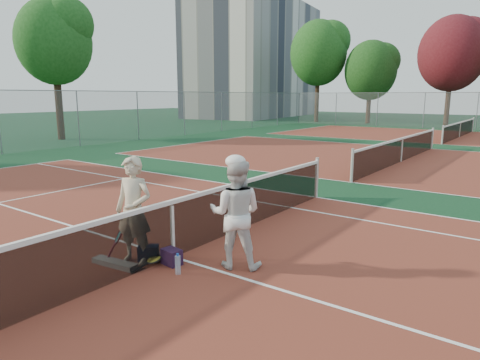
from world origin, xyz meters
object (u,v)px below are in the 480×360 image
object	(u,v)px
apartment_block	(256,59)
player_b	(236,214)
net_main	(172,229)
player_a	(134,211)
racket_red	(119,245)
racket_spare	(154,261)
sports_bag_navy	(148,253)
racket_black_held	(244,249)
water_bottle	(178,265)
sports_bag_purple	(172,257)

from	to	relation	value
apartment_block	player_b	xyz separation A→B (m)	(29.10, -43.67, -6.61)
net_main	player_a	size ratio (longest dim) A/B	6.15
net_main	player_b	xyz separation A→B (m)	(1.10, 0.33, 0.38)
racket_red	racket_spare	xyz separation A→B (m)	(0.61, 0.20, -0.20)
sports_bag_navy	racket_black_held	bearing A→B (deg)	28.15
racket_spare	water_bottle	xyz separation A→B (m)	(0.58, -0.02, 0.08)
sports_bag_purple	player_a	bearing A→B (deg)	-153.64
apartment_block	sports_bag_navy	xyz separation A→B (m)	(27.77, -44.35, -7.37)
player_a	net_main	bearing A→B (deg)	40.49
racket_black_held	player_a	bearing A→B (deg)	2.08
racket_red	apartment_block	bearing A→B (deg)	63.91
player_a	sports_bag_purple	xyz separation A→B (m)	(0.56, 0.28, -0.76)
player_b	sports_bag_navy	size ratio (longest dim) A/B	5.35
player_a	sports_bag_purple	distance (m)	0.98
net_main	sports_bag_purple	bearing A→B (deg)	-49.60
player_a	racket_spare	xyz separation A→B (m)	(0.34, 0.08, -0.82)
apartment_block	racket_spare	bearing A→B (deg)	-57.80
player_a	racket_red	bearing A→B (deg)	-171.17
apartment_block	player_a	xyz separation A→B (m)	(27.65, -44.52, -6.61)
player_a	racket_spare	distance (m)	0.89
player_b	water_bottle	world-z (taller)	player_b
apartment_block	water_bottle	size ratio (longest dim) A/B	73.33
net_main	sports_bag_navy	xyz separation A→B (m)	(-0.23, -0.35, -0.38)
player_a	player_b	world-z (taller)	player_a
sports_bag_navy	sports_bag_purple	world-z (taller)	sports_bag_purple
racket_black_held	water_bottle	xyz separation A→B (m)	(-0.64, -0.88, -0.14)
racket_black_held	water_bottle	distance (m)	1.09
net_main	racket_spare	size ratio (longest dim) A/B	18.44
apartment_block	racket_red	distance (m)	52.86
player_b	sports_bag_purple	world-z (taller)	player_b
player_b	apartment_block	bearing A→B (deg)	-82.24
net_main	sports_bag_purple	size ratio (longest dim) A/B	33.81
net_main	player_b	size ratio (longest dim) A/B	6.19
net_main	apartment_block	size ratio (longest dim) A/B	0.50
racket_red	sports_bag_navy	world-z (taller)	racket_red
player_a	sports_bag_navy	size ratio (longest dim) A/B	5.39
player_b	water_bottle	distance (m)	1.21
apartment_block	sports_bag_purple	xyz separation A→B (m)	(28.21, -44.24, -7.37)
racket_red	racket_spare	world-z (taller)	racket_red
sports_bag_purple	racket_red	bearing A→B (deg)	-154.34
net_main	racket_black_held	size ratio (longest dim) A/B	18.75
racket_red	water_bottle	distance (m)	1.21
net_main	apartment_block	distance (m)	52.62
player_b	racket_red	world-z (taller)	player_b
sports_bag_navy	apartment_block	bearing A→B (deg)	122.05
racket_black_held	sports_bag_navy	bearing A→B (deg)	-0.80
net_main	racket_red	world-z (taller)	net_main
racket_red	water_bottle	world-z (taller)	racket_red
player_a	water_bottle	xyz separation A→B (m)	(0.91, 0.06, -0.74)
player_a	player_b	bearing A→B (deg)	14.98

